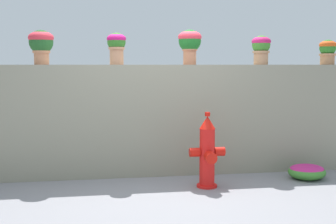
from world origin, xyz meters
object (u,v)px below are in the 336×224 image
(potted_plant_1, at_px, (41,43))
(potted_plant_2, at_px, (117,45))
(potted_plant_4, at_px, (261,47))
(potted_plant_3, at_px, (190,42))
(potted_plant_5, at_px, (328,50))
(flower_bush_left, at_px, (307,171))
(fire_hydrant, at_px, (207,153))

(potted_plant_1, relative_size, potted_plant_2, 1.07)
(potted_plant_1, distance_m, potted_plant_4, 3.01)
(potted_plant_3, bearing_deg, potted_plant_5, 0.67)
(potted_plant_2, distance_m, flower_bush_left, 3.06)
(fire_hydrant, relative_size, flower_bush_left, 1.88)
(potted_plant_1, distance_m, potted_plant_2, 0.98)
(potted_plant_2, relative_size, potted_plant_4, 1.04)
(potted_plant_1, xyz_separation_m, potted_plant_5, (4.04, -0.01, -0.08))
(potted_plant_3, bearing_deg, fire_hydrant, -84.73)
(potted_plant_4, bearing_deg, potted_plant_2, 179.87)
(potted_plant_4, height_order, fire_hydrant, potted_plant_4)
(potted_plant_1, distance_m, fire_hydrant, 2.60)
(potted_plant_3, height_order, potted_plant_5, potted_plant_3)
(potted_plant_2, bearing_deg, fire_hydrant, -34.91)
(potted_plant_1, height_order, fire_hydrant, potted_plant_1)
(fire_hydrant, height_order, flower_bush_left, fire_hydrant)
(potted_plant_1, relative_size, potted_plant_4, 1.11)
(potted_plant_4, bearing_deg, potted_plant_5, 2.62)
(potted_plant_2, xyz_separation_m, fire_hydrant, (1.07, -0.75, -1.36))
(potted_plant_2, relative_size, potted_plant_3, 0.89)
(potted_plant_4, bearing_deg, potted_plant_3, 178.70)
(potted_plant_1, bearing_deg, potted_plant_5, -0.14)
(potted_plant_3, relative_size, flower_bush_left, 0.96)
(potted_plant_3, height_order, fire_hydrant, potted_plant_3)
(potted_plant_3, height_order, flower_bush_left, potted_plant_3)
(potted_plant_1, relative_size, fire_hydrant, 0.48)
(potted_plant_4, bearing_deg, flower_bush_left, -50.09)
(potted_plant_1, height_order, potted_plant_4, potted_plant_1)
(potted_plant_2, height_order, flower_bush_left, potted_plant_2)
(potted_plant_4, relative_size, potted_plant_5, 1.13)
(potted_plant_3, bearing_deg, potted_plant_1, 179.03)
(potted_plant_4, height_order, potted_plant_5, potted_plant_4)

